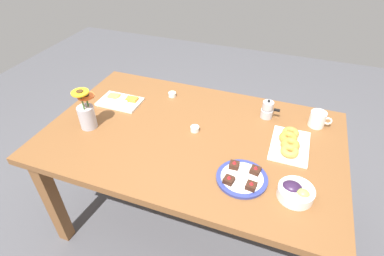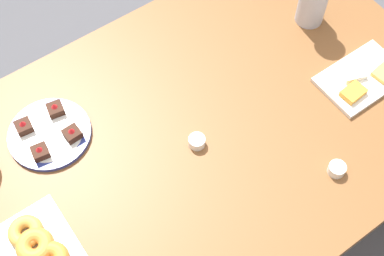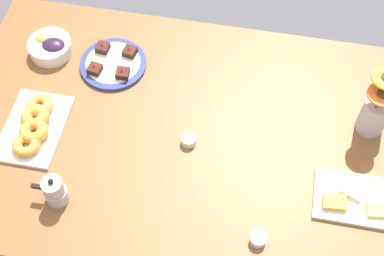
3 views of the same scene
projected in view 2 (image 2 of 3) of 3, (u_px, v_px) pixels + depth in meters
name	position (u px, v px, depth m)	size (l,w,h in m)	color
ground_plane	(192.00, 227.00, 2.16)	(6.00, 6.00, 0.00)	#4C4C51
dining_table	(192.00, 150.00, 1.59)	(1.60, 1.00, 0.74)	brown
cheese_platter	(362.00, 78.00, 1.61)	(0.26, 0.17, 0.03)	white
croissant_platter	(42.00, 255.00, 1.32)	(0.19, 0.28, 0.05)	white
jam_cup_honey	(337.00, 169.00, 1.45)	(0.05, 0.05, 0.03)	white
jam_cup_berry	(197.00, 141.00, 1.49)	(0.05, 0.05, 0.03)	white
dessert_plate	(49.00, 133.00, 1.51)	(0.24, 0.24, 0.05)	navy
flower_vase	(313.00, 1.00, 1.67)	(0.10, 0.12, 0.24)	#B2B2BC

